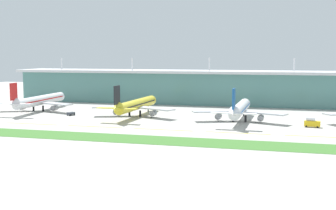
{
  "coord_description": "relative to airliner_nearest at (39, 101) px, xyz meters",
  "views": [
    {
      "loc": [
        50.05,
        -196.42,
        33.84
      ],
      "look_at": [
        -10.95,
        33.28,
        7.0
      ],
      "focal_mm": 46.93,
      "sensor_mm": 36.0,
      "label": 1
    }
  ],
  "objects": [
    {
      "name": "fuel_truck",
      "position": [
        157.77,
        -21.49,
        -4.19
      ],
      "size": [
        7.5,
        3.63,
        4.95
      ],
      "color": "gold",
      "rests_on": "ground"
    },
    {
      "name": "airliner_nearest",
      "position": [
        0.0,
        0.0,
        0.0
      ],
      "size": [
        48.77,
        64.09,
        18.9
      ],
      "color": "white",
      "rests_on": "ground"
    },
    {
      "name": "taxiway_stripe_mid_east",
      "position": [
        125.53,
        -46.32,
        -6.43
      ],
      "size": [
        28.0,
        0.7,
        0.04
      ],
      "primitive_type": "cube",
      "color": "yellow",
      "rests_on": "ground"
    },
    {
      "name": "taxiway_stripe_mid_west",
      "position": [
        57.53,
        -46.32,
        -6.43
      ],
      "size": [
        28.0,
        0.7,
        0.04
      ],
      "primitive_type": "cube",
      "color": "yellow",
      "rests_on": "ground"
    },
    {
      "name": "airliner_far_middle",
      "position": [
        122.76,
        -11.17,
        -0.01
      ],
      "size": [
        48.79,
        59.91,
        18.9
      ],
      "color": "white",
      "rests_on": "ground"
    },
    {
      "name": "taxiway_stripe_centre",
      "position": [
        91.53,
        -46.32,
        -6.43
      ],
      "size": [
        28.0,
        0.7,
        0.04
      ],
      "primitive_type": "cube",
      "color": "yellow",
      "rests_on": "ground"
    },
    {
      "name": "ground_plane",
      "position": [
        94.53,
        -41.07,
        -6.45
      ],
      "size": [
        600.0,
        600.0,
        0.0
      ],
      "primitive_type": "plane",
      "color": "#A8A59E"
    },
    {
      "name": "pushback_tug",
      "position": [
        27.89,
        -13.13,
        -5.35
      ],
      "size": [
        3.85,
        4.97,
        1.85
      ],
      "color": "#333842",
      "rests_on": "ground"
    },
    {
      "name": "taxiway_stripe_west",
      "position": [
        23.53,
        -46.32,
        -6.43
      ],
      "size": [
        28.0,
        0.7,
        0.04
      ],
      "primitive_type": "cube",
      "color": "yellow",
      "rests_on": "ground"
    },
    {
      "name": "taxiway_stripe_east",
      "position": [
        159.53,
        -46.32,
        -6.43
      ],
      "size": [
        28.0,
        0.7,
        0.04
      ],
      "primitive_type": "cube",
      "color": "yellow",
      "rests_on": "ground"
    },
    {
      "name": "grass_verge",
      "position": [
        94.53,
        -71.1,
        -6.4
      ],
      "size": [
        300.0,
        18.0,
        0.1
      ],
      "primitive_type": "cube",
      "color": "#3D702D",
      "rests_on": "ground"
    },
    {
      "name": "terminal_building",
      "position": [
        94.53,
        66.99,
        5.43
      ],
      "size": [
        288.0,
        34.0,
        32.35
      ],
      "color": "slate",
      "rests_on": "ground"
    },
    {
      "name": "airliner_near_middle",
      "position": [
        64.74,
        -7.17,
        -0.0
      ],
      "size": [
        48.76,
        60.55,
        18.9
      ],
      "color": "yellow",
      "rests_on": "ground"
    }
  ]
}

